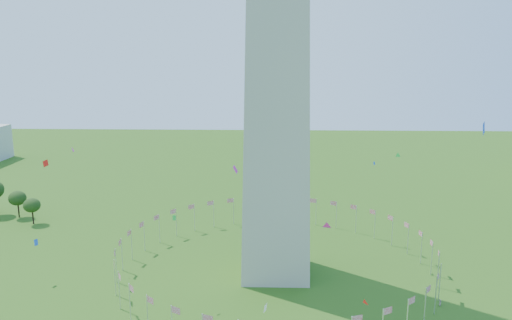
% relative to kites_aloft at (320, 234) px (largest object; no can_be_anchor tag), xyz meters
% --- Properties ---
extents(flag_ring, '(80.24, 80.24, 9.00)m').
position_rel_kites_aloft_xyz_m(flag_ring, '(-8.38, 27.95, -16.74)').
color(flag_ring, silver).
rests_on(flag_ring, ground).
extents(kites_aloft, '(127.54, 72.19, 41.99)m').
position_rel_kites_aloft_xyz_m(kites_aloft, '(0.00, 0.00, 0.00)').
color(kites_aloft, '#CC2699').
rests_on(kites_aloft, ground).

